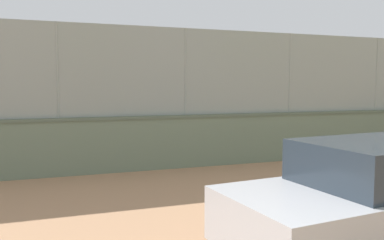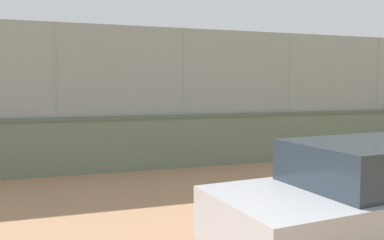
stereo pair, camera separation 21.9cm
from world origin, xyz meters
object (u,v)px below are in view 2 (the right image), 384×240
(player_foreground_swinging, at_px, (105,122))
(player_near_wall_returning, at_px, (251,122))
(courtside_bench, at_px, (163,141))
(parked_car_silver, at_px, (372,197))
(sports_ball, at_px, (101,151))

(player_foreground_swinging, bearing_deg, player_near_wall_returning, 164.41)
(courtside_bench, distance_m, parked_car_silver, 8.55)
(player_foreground_swinging, relative_size, sports_ball, 23.03)
(player_near_wall_returning, height_order, sports_ball, player_near_wall_returning)
(sports_ball, height_order, courtside_bench, courtside_bench)
(sports_ball, xyz_separation_m, courtside_bench, (-1.87, 1.15, 0.43))
(parked_car_silver, bearing_deg, sports_ball, -76.52)
(player_near_wall_returning, distance_m, parked_car_silver, 9.30)
(player_foreground_swinging, xyz_separation_m, parked_car_silver, (-2.09, 10.23, -0.19))
(player_near_wall_returning, distance_m, courtside_bench, 3.43)
(sports_ball, bearing_deg, parked_car_silver, 103.48)
(courtside_bench, height_order, parked_car_silver, parked_car_silver)
(sports_ball, xyz_separation_m, parked_car_silver, (-2.32, 9.68, 0.76))
(player_near_wall_returning, relative_size, sports_ball, 21.80)
(player_foreground_swinging, height_order, player_near_wall_returning, player_foreground_swinging)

